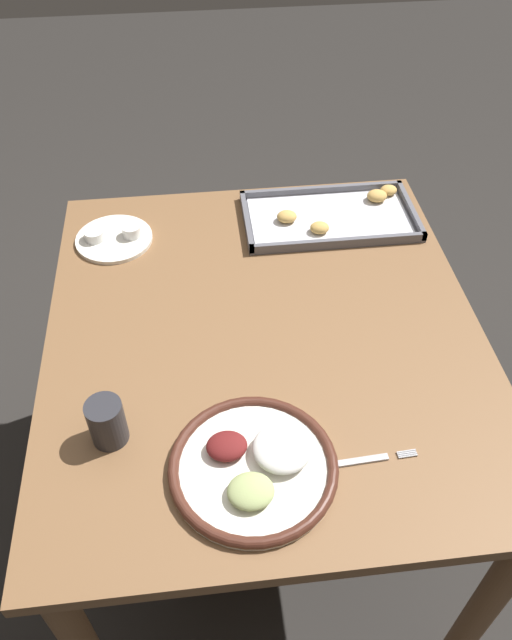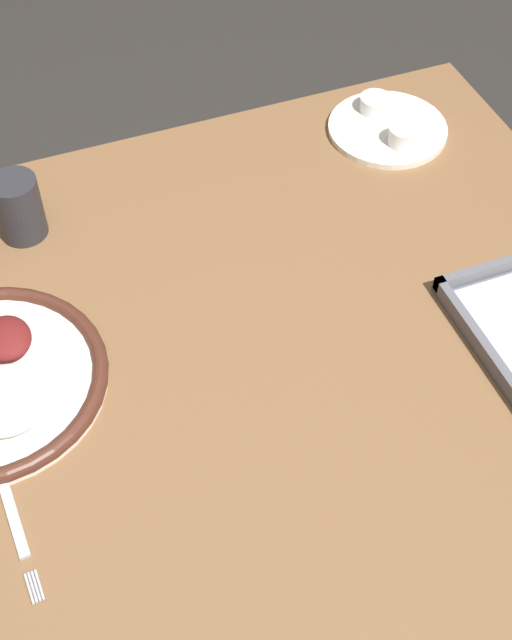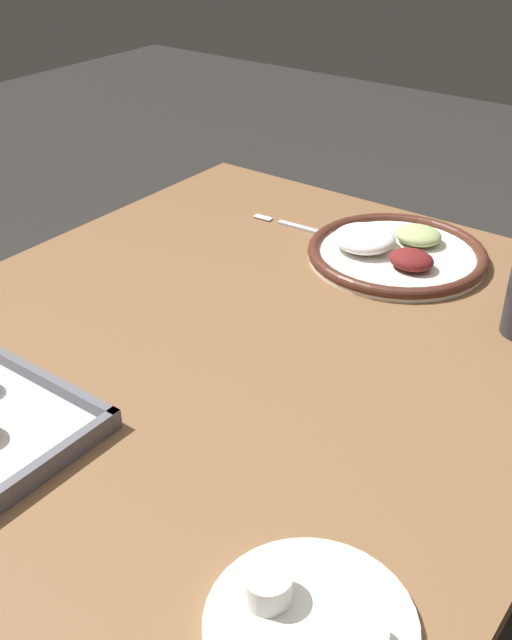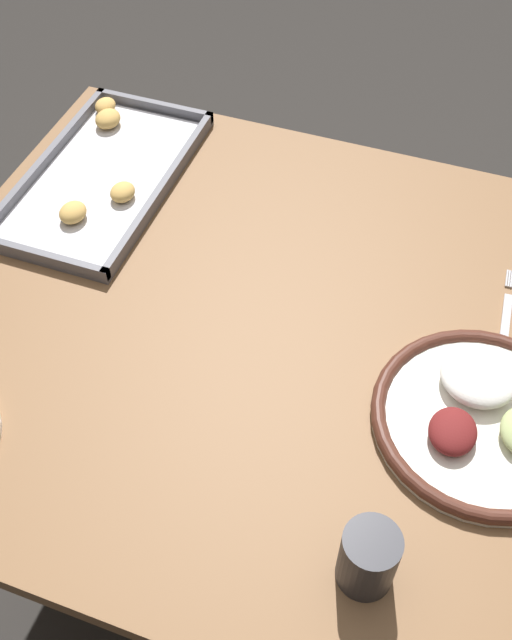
{
  "view_description": "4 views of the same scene",
  "coord_description": "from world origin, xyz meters",
  "views": [
    {
      "loc": [
        -0.12,
        -0.9,
        1.7
      ],
      "look_at": [
        -0.02,
        0.0,
        0.77
      ],
      "focal_mm": 35.0,
      "sensor_mm": 36.0,
      "label": 1
    },
    {
      "loc": [
        0.65,
        -0.26,
        1.62
      ],
      "look_at": [
        -0.02,
        0.0,
        0.77
      ],
      "focal_mm": 50.0,
      "sensor_mm": 36.0,
      "label": 2
    },
    {
      "loc": [
        -0.53,
        0.69,
        1.3
      ],
      "look_at": [
        -0.02,
        0.0,
        0.77
      ],
      "focal_mm": 42.0,
      "sensor_mm": 36.0,
      "label": 3
    },
    {
      "loc": [
        -0.65,
        -0.23,
        1.59
      ],
      "look_at": [
        -0.02,
        0.0,
        0.77
      ],
      "focal_mm": 42.0,
      "sensor_mm": 36.0,
      "label": 4
    }
  ],
  "objects": [
    {
      "name": "drinking_cup",
      "position": [
        -0.31,
        -0.24,
        0.79
      ],
      "size": [
        0.07,
        0.07,
        0.09
      ],
      "color": "#28282D",
      "rests_on": "dining_table"
    },
    {
      "name": "saucer_plate",
      "position": [
        -0.33,
        0.34,
        0.75
      ],
      "size": [
        0.19,
        0.19,
        0.04
      ],
      "color": "white",
      "rests_on": "dining_table"
    },
    {
      "name": "ground_plane",
      "position": [
        0.0,
        0.0,
        0.0
      ],
      "size": [
        8.0,
        8.0,
        0.0
      ],
      "primitive_type": "plane",
      "color": "#282623"
    },
    {
      "name": "dining_table",
      "position": [
        0.0,
        0.0,
        0.63
      ],
      "size": [
        0.92,
        1.05,
        0.74
      ],
      "color": "brown",
      "rests_on": "ground_plane"
    },
    {
      "name": "fork",
      "position": [
        0.12,
        -0.34,
        0.74
      ],
      "size": [
        0.19,
        0.02,
        0.0
      ],
      "rotation": [
        0.0,
        0.0,
        0.05
      ],
      "color": "#B2B2B7",
      "rests_on": "dining_table"
    }
  ]
}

